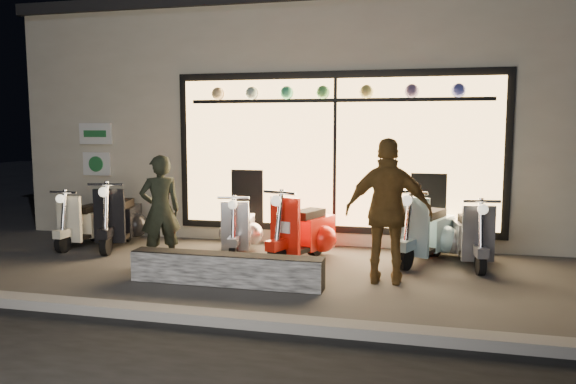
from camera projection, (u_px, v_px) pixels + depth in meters
The scene contains 12 objects.
ground at pixel (254, 273), 7.66m from camera, with size 40.00×40.00×0.00m, color #383533.
kerb at pixel (196, 316), 5.73m from camera, with size 40.00×0.25×0.12m, color slate.
shop_building at pixel (321, 121), 12.22m from camera, with size 10.20×6.23×4.20m.
graffiti_barrier at pixel (226, 269), 7.05m from camera, with size 2.48×0.28×0.40m, color black.
scooter_silver at pixel (240, 229), 8.87m from camera, with size 0.57×1.30×0.92m.
scooter_red at pixel (306, 231), 8.41m from camera, with size 0.81×1.45×1.05m.
scooter_black at pixel (121, 220), 9.39m from camera, with size 0.71×1.50×1.07m.
scooter_cream at pixel (88, 222), 9.46m from camera, with size 0.42×1.29×0.93m.
scooter_blue at pixel (428, 232), 8.36m from camera, with size 0.85×1.45×1.06m.
scooter_grey at pixel (470, 236), 8.17m from camera, with size 0.54×1.36×0.97m.
man at pixel (160, 210), 8.02m from camera, with size 0.58×0.38×1.58m, color black.
woman at pixel (388, 212), 7.05m from camera, with size 1.08×0.45×1.85m, color brown.
Camera 1 is at (2.23, -7.15, 2.00)m, focal length 35.00 mm.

